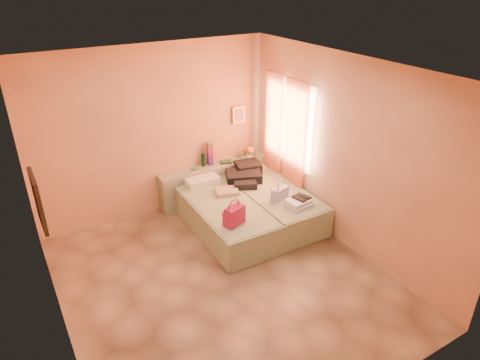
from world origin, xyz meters
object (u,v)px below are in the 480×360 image
object	(u,v)px
blue_handbag	(280,193)
towel_stack	(300,203)
flower_vase	(249,152)
green_book	(226,162)
headboard_ledge	(215,182)
water_bottle	(203,160)
bed_right	(272,203)
magenta_handbag	(234,215)
bed_left	(225,217)

from	to	relation	value
blue_handbag	towel_stack	world-z (taller)	blue_handbag
flower_vase	blue_handbag	xyz separation A→B (m)	(-0.23, -1.31, -0.19)
green_book	headboard_ledge	bearing A→B (deg)	-159.37
water_bottle	flower_vase	world-z (taller)	flower_vase
blue_handbag	bed_right	bearing A→B (deg)	60.06
magenta_handbag	bed_right	bearing A→B (deg)	11.51
headboard_ledge	bed_right	bearing A→B (deg)	-63.43
headboard_ledge	bed_left	bearing A→B (deg)	-109.65
green_book	flower_vase	world-z (taller)	flower_vase
bed_right	water_bottle	world-z (taller)	water_bottle
flower_vase	blue_handbag	size ratio (longest dim) A/B	0.90
water_bottle	towel_stack	distance (m)	1.94
headboard_ledge	flower_vase	xyz separation A→B (m)	(0.68, -0.07, 0.46)
magenta_handbag	bed_left	bearing A→B (deg)	56.96
bed_right	towel_stack	xyz separation A→B (m)	(0.06, -0.66, 0.30)
water_bottle	flower_vase	size ratio (longest dim) A/B	0.86
bed_left	water_bottle	distance (m)	1.25
green_book	blue_handbag	distance (m)	1.38
flower_vase	towel_stack	world-z (taller)	flower_vase
magenta_handbag	flower_vase	bearing A→B (deg)	34.86
bed_right	towel_stack	distance (m)	0.73
flower_vase	towel_stack	bearing A→B (deg)	-93.21
magenta_handbag	blue_handbag	size ratio (longest dim) A/B	1.00
bed_right	green_book	world-z (taller)	green_book
bed_right	headboard_ledge	bearing A→B (deg)	117.80
water_bottle	green_book	xyz separation A→B (m)	(0.41, -0.07, -0.10)
bed_right	green_book	size ratio (longest dim) A/B	9.94
bed_left	magenta_handbag	size ratio (longest dim) A/B	6.55
water_bottle	blue_handbag	distance (m)	1.58
flower_vase	blue_handbag	world-z (taller)	flower_vase
water_bottle	towel_stack	xyz separation A→B (m)	(0.76, -1.77, -0.22)
green_book	bed_right	bearing A→B (deg)	-51.86
green_book	blue_handbag	xyz separation A→B (m)	(0.22, -1.37, -0.07)
blue_handbag	towel_stack	size ratio (longest dim) A/B	0.87
headboard_ledge	flower_vase	distance (m)	0.82
bed_left	magenta_handbag	world-z (taller)	magenta_handbag
flower_vase	towel_stack	distance (m)	1.66
water_bottle	bed_right	bearing A→B (deg)	-57.81
bed_left	towel_stack	bearing A→B (deg)	-33.20
headboard_ledge	bed_right	distance (m)	1.18
towel_stack	headboard_ledge	bearing A→B (deg)	108.91
bed_right	blue_handbag	size ratio (longest dim) A/B	6.55
water_bottle	towel_stack	size ratio (longest dim) A/B	0.68
green_book	blue_handbag	bearing A→B (deg)	-58.53
green_book	blue_handbag	size ratio (longest dim) A/B	0.66
blue_handbag	water_bottle	bearing A→B (deg)	96.88
bed_left	water_bottle	bearing A→B (deg)	81.18
headboard_ledge	bed_right	world-z (taller)	headboard_ledge
bed_right	towel_stack	world-z (taller)	towel_stack
green_book	water_bottle	bearing A→B (deg)	-167.69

